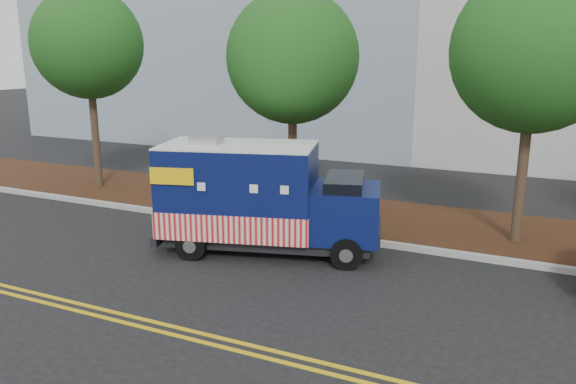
% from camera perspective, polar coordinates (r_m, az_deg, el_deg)
% --- Properties ---
extents(ground, '(120.00, 120.00, 0.00)m').
position_cam_1_polar(ground, '(14.80, -5.83, -5.16)').
color(ground, black).
rests_on(ground, ground).
extents(curb, '(120.00, 0.18, 0.15)m').
position_cam_1_polar(curb, '(15.93, -3.28, -3.43)').
color(curb, '#9E9E99').
rests_on(curb, ground).
extents(mulch_strip, '(120.00, 4.00, 0.15)m').
position_cam_1_polar(mulch_strip, '(17.74, -0.08, -1.59)').
color(mulch_strip, '#321B0D').
rests_on(mulch_strip, ground).
extents(centerline_near, '(120.00, 0.10, 0.01)m').
position_cam_1_polar(centerline_near, '(11.50, -17.42, -11.54)').
color(centerline_near, gold).
rests_on(centerline_near, ground).
extents(centerline_far, '(120.00, 0.10, 0.01)m').
position_cam_1_polar(centerline_far, '(11.33, -18.28, -11.99)').
color(centerline_far, gold).
rests_on(centerline_far, ground).
extents(tree_a, '(3.75, 3.75, 7.01)m').
position_cam_1_polar(tree_a, '(20.97, -19.67, 13.96)').
color(tree_a, '#38281C').
rests_on(tree_a, ground).
extents(tree_b, '(3.80, 3.80, 6.61)m').
position_cam_1_polar(tree_b, '(16.46, 0.48, 13.49)').
color(tree_b, '#38281C').
rests_on(tree_b, ground).
extents(tree_c, '(3.95, 3.95, 6.86)m').
position_cam_1_polar(tree_c, '(14.87, 23.76, 13.00)').
color(tree_c, '#38281C').
rests_on(tree_c, ground).
extents(sign_post, '(0.06, 0.06, 2.40)m').
position_cam_1_polar(sign_post, '(16.53, -6.96, 1.17)').
color(sign_post, '#473828').
rests_on(sign_post, ground).
extents(food_truck, '(5.76, 3.33, 2.87)m').
position_cam_1_polar(food_truck, '(13.83, -3.05, -0.85)').
color(food_truck, black).
rests_on(food_truck, ground).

